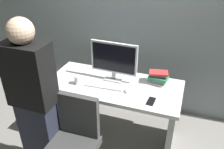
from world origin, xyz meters
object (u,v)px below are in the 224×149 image
at_px(desk, 113,101).
at_px(keyboard, 104,85).
at_px(office_chair, 75,148).
at_px(monitor, 114,59).
at_px(mouse, 128,90).
at_px(person_at_desk, 35,103).
at_px(book_stack, 158,78).
at_px(cup_near_keyboard, 77,80).
at_px(cell_phone, 151,101).

bearing_deg(desk, keyboard, -137.92).
xyz_separation_m(office_chair, monitor, (0.11, 0.82, 0.58)).
height_order(monitor, mouse, monitor).
distance_m(person_at_desk, book_stack, 1.33).
relative_size(desk, cup_near_keyboard, 14.85).
bearing_deg(book_stack, mouse, -134.35).
xyz_separation_m(monitor, book_stack, (0.50, 0.09, -0.18)).
height_order(mouse, cell_phone, mouse).
distance_m(keyboard, cup_near_keyboard, 0.31).
distance_m(desk, book_stack, 0.58).
bearing_deg(cell_phone, desk, 161.82).
bearing_deg(cell_phone, office_chair, -134.47).
xyz_separation_m(person_at_desk, mouse, (0.72, 0.61, -0.07)).
distance_m(monitor, mouse, 0.38).
relative_size(desk, cell_phone, 10.48).
height_order(desk, keyboard, keyboard).
height_order(office_chair, monitor, monitor).
distance_m(cup_near_keyboard, cell_phone, 0.85).
height_order(office_chair, cell_phone, office_chair).
distance_m(monitor, keyboard, 0.31).
height_order(office_chair, mouse, office_chair).
relative_size(keyboard, cell_phone, 2.99).
bearing_deg(mouse, cup_near_keyboard, -176.04).
distance_m(person_at_desk, monitor, 0.95).
height_order(monitor, cup_near_keyboard, monitor).
relative_size(keyboard, cup_near_keyboard, 4.23).
relative_size(monitor, cup_near_keyboard, 5.32).
xyz_separation_m(mouse, cell_phone, (0.27, -0.10, -0.01)).
height_order(person_at_desk, book_stack, person_at_desk).
distance_m(desk, cup_near_keyboard, 0.49).
bearing_deg(keyboard, office_chair, -97.82).
height_order(desk, cell_phone, cell_phone).
distance_m(office_chair, keyboard, 0.73).
bearing_deg(monitor, cup_near_keyboard, -146.77).
distance_m(desk, cell_phone, 0.55).
distance_m(cup_near_keyboard, book_stack, 0.90).
bearing_deg(book_stack, cup_near_keyboard, -159.30).
bearing_deg(keyboard, cell_phone, -14.68).
bearing_deg(desk, monitor, 108.22).
relative_size(desk, office_chair, 1.61).
bearing_deg(book_stack, monitor, -169.64).
bearing_deg(desk, person_at_desk, -126.86).
relative_size(mouse, cell_phone, 0.69).
height_order(person_at_desk, cup_near_keyboard, person_at_desk).
distance_m(monitor, book_stack, 0.54).
bearing_deg(monitor, office_chair, -97.40).
height_order(desk, person_at_desk, person_at_desk).
bearing_deg(cell_phone, monitor, 153.88).
distance_m(desk, mouse, 0.32).
bearing_deg(office_chair, cup_near_keyboard, 112.18).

